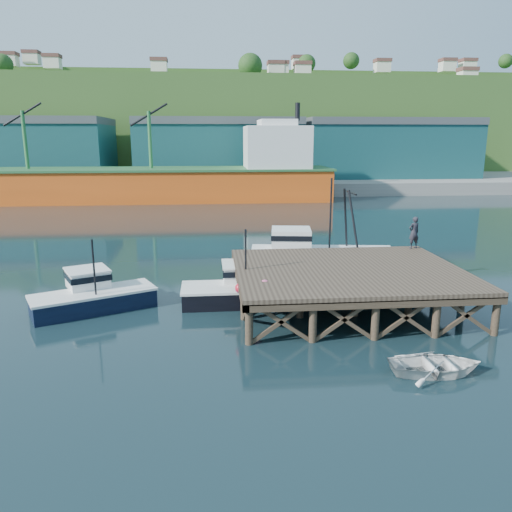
{
  "coord_description": "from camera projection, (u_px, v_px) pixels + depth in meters",
  "views": [
    {
      "loc": [
        -1.81,
        -25.23,
        8.93
      ],
      "look_at": [
        0.73,
        2.0,
        2.41
      ],
      "focal_mm": 35.0,
      "sensor_mm": 36.0,
      "label": 1
    }
  ],
  "objects": [
    {
      "name": "trawler",
      "position": [
        320.0,
        255.0,
        33.15
      ],
      "size": [
        9.91,
        4.66,
        6.38
      ],
      "rotation": [
        0.0,
        0.0,
        -0.14
      ],
      "color": "#C9B682",
      "rests_on": "ground"
    },
    {
      "name": "warehouse_mid",
      "position": [
        219.0,
        151.0,
        88.12
      ],
      "size": [
        28.0,
        16.0,
        9.0
      ],
      "primitive_type": "cube",
      "color": "#174B4D",
      "rests_on": "far_quay"
    },
    {
      "name": "dockworker",
      "position": [
        414.0,
        233.0,
        31.19
      ],
      "size": [
        0.83,
        0.65,
        2.01
      ],
      "primitive_type": "imported",
      "rotation": [
        0.0,
        0.0,
        3.4
      ],
      "color": "black",
      "rests_on": "wharf"
    },
    {
      "name": "warehouse_left",
      "position": [
        13.0,
        152.0,
        84.95
      ],
      "size": [
        32.0,
        16.0,
        9.0
      ],
      "primitive_type": "cube",
      "color": "#174B4D",
      "rests_on": "far_quay"
    },
    {
      "name": "hillside",
      "position": [
        215.0,
        129.0,
        120.97
      ],
      "size": [
        220.0,
        50.0,
        22.0
      ],
      "primitive_type": "cube",
      "color": "#2D511E",
      "rests_on": "ground"
    },
    {
      "name": "boat_black",
      "position": [
        245.0,
        288.0,
        27.65
      ],
      "size": [
        6.93,
        5.87,
        4.28
      ],
      "rotation": [
        0.0,
        0.0,
        0.0
      ],
      "color": "black",
      "rests_on": "ground"
    },
    {
      "name": "ground",
      "position": [
        246.0,
        309.0,
        26.67
      ],
      "size": [
        300.0,
        300.0,
        0.0
      ],
      "primitive_type": "plane",
      "color": "black",
      "rests_on": "ground"
    },
    {
      "name": "far_quay",
      "position": [
        219.0,
        180.0,
        94.23
      ],
      "size": [
        160.0,
        40.0,
        2.0
      ],
      "primitive_type": "cube",
      "color": "gray",
      "rests_on": "ground"
    },
    {
      "name": "wharf",
      "position": [
        349.0,
        272.0,
        26.54
      ],
      "size": [
        12.0,
        10.0,
        2.62
      ],
      "color": "brown",
      "rests_on": "ground"
    },
    {
      "name": "warehouse_right",
      "position": [
        384.0,
        151.0,
        90.83
      ],
      "size": [
        30.0,
        16.0,
        9.0
      ],
      "primitive_type": "cube",
      "color": "#174B4D",
      "rests_on": "far_quay"
    },
    {
      "name": "cargo_ship",
      "position": [
        163.0,
        177.0,
        71.62
      ],
      "size": [
        55.5,
        10.0,
        13.75
      ],
      "color": "#ED5816",
      "rests_on": "ground"
    },
    {
      "name": "boat_navy",
      "position": [
        92.0,
        295.0,
        26.5
      ],
      "size": [
        6.68,
        4.8,
        3.95
      ],
      "rotation": [
        0.0,
        0.0,
        0.44
      ],
      "color": "black",
      "rests_on": "ground"
    },
    {
      "name": "dinghy",
      "position": [
        436.0,
        365.0,
        19.26
      ],
      "size": [
        3.68,
        2.71,
        0.74
      ],
      "primitive_type": "imported",
      "rotation": [
        0.0,
        0.0,
        1.53
      ],
      "color": "white",
      "rests_on": "ground"
    }
  ]
}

